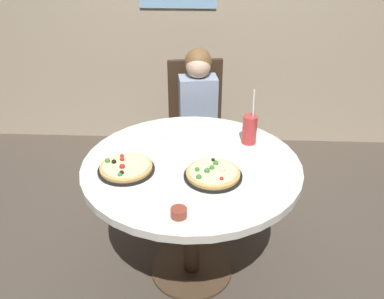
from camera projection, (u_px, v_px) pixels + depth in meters
ground_plane at (192, 270)px, 2.48m from camera, size 8.00×8.00×0.00m
dining_table at (192, 181)px, 2.17m from camera, size 1.12×1.12×0.75m
chair_wooden at (196, 118)px, 3.09m from camera, size 0.46×0.46×0.95m
diner_child at (199, 135)px, 2.96m from camera, size 0.31×0.43×1.08m
pizza_veggie at (213, 174)px, 1.99m from camera, size 0.28×0.28×0.05m
pizza_cheese at (126, 168)px, 2.04m from camera, size 0.28×0.28×0.05m
soda_cup at (250, 129)px, 2.26m from camera, size 0.08×0.08×0.31m
sauce_bowl at (179, 213)px, 1.73m from camera, size 0.07×0.07×0.04m
plate_small at (177, 134)px, 2.38m from camera, size 0.18×0.18×0.01m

